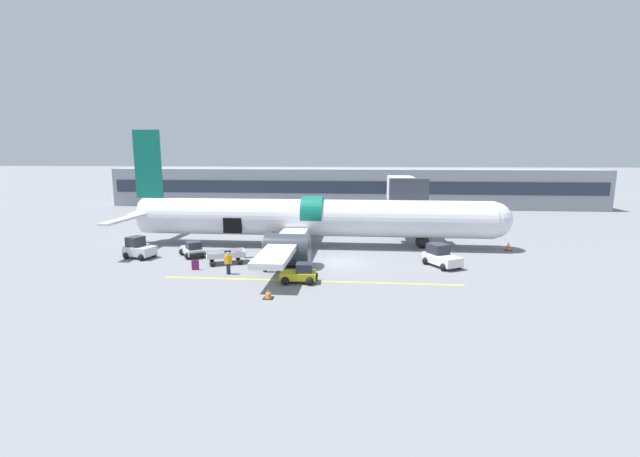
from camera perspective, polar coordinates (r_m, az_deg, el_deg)
name	(u,v)px	position (r m, az deg, el deg)	size (l,w,h in m)	color
ground_plane	(339,263)	(33.78, 2.60, -4.61)	(500.00, 500.00, 0.00)	slate
apron_marking_line	(310,281)	(29.08, -1.30, -7.01)	(20.36, 0.23, 0.01)	yellow
terminal_strip	(351,187)	(70.78, 4.14, 5.50)	(77.53, 8.46, 6.07)	gray
jet_bridge_stub	(404,192)	(45.79, 11.12, 4.79)	(3.57, 11.93, 6.19)	#4C4C51
airplane	(308,219)	(39.50, -1.67, 1.30)	(35.88, 28.51, 10.67)	silver
baggage_tug_lead	(139,249)	(38.28, -23.02, -2.55)	(2.72, 2.32, 1.76)	silver
baggage_tug_mid	(441,257)	(33.94, 15.81, -3.67)	(2.81, 3.43, 1.66)	silver
baggage_tug_rear	(193,250)	(37.27, -16.63, -2.74)	(2.61, 2.89, 1.33)	silver
baggage_tug_spare	(300,274)	(28.67, -2.71, -6.11)	(2.56, 1.84, 1.32)	yellow
baggage_cart_loading	(227,257)	(34.37, -12.25, -3.69)	(3.86, 2.63, 1.00)	silver
ground_crew_loader_a	(265,261)	(31.29, -7.37, -4.33)	(0.54, 0.39, 1.55)	#1E2338
ground_crew_loader_b	(266,248)	(35.00, -7.24, -2.55)	(0.63, 0.45, 1.82)	#2D2D33
ground_crew_driver	(228,263)	(31.17, -12.14, -4.47)	(0.56, 0.45, 1.61)	#1E2338
suitcase_on_tarmac_upright	(195,265)	(33.02, -16.29, -4.69)	(0.52, 0.22, 0.85)	#721951
safety_cone_nose	(508,246)	(41.51, 23.82, -2.19)	(0.61, 0.61, 0.79)	black
safety_cone_engine_left	(268,294)	(25.85, -6.91, -8.68)	(0.60, 0.60, 0.56)	black
safety_cone_wingtip	(306,264)	(32.31, -1.95, -4.78)	(0.64, 0.64, 0.59)	black
safety_cone_tail	(136,242)	(43.69, -23.37, -1.64)	(0.53, 0.53, 0.71)	black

